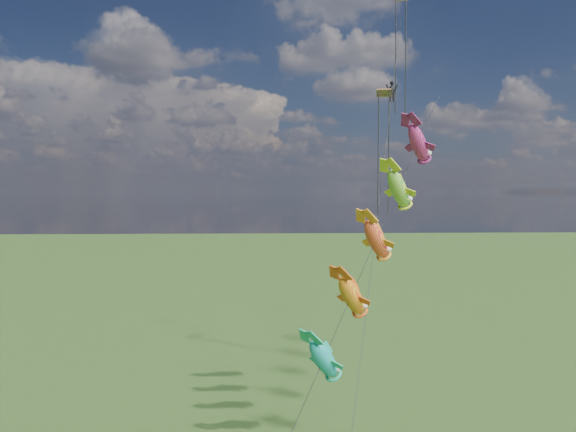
{
  "coord_description": "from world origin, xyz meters",
  "views": [
    {
      "loc": [
        9.92,
        -25.67,
        12.92
      ],
      "look_at": [
        11.48,
        7.45,
        11.52
      ],
      "focal_mm": 35.0,
      "sensor_mm": 36.0,
      "label": 1
    }
  ],
  "objects": [
    {
      "name": "fish_windsock_rig",
      "position": [
        15.75,
        2.64,
        10.49
      ],
      "size": [
        11.08,
        11.66,
        18.67
      ],
      "rotation": [
        0.0,
        0.0,
        -0.44
      ],
      "color": "brown",
      "rests_on": "ground"
    },
    {
      "name": "parafoil_rig",
      "position": [
        19.28,
        14.68,
        20.23
      ],
      "size": [
        7.1,
        16.5,
        27.94
      ],
      "rotation": [
        0.0,
        0.0,
        -0.29
      ],
      "color": "brown",
      "rests_on": "ground"
    }
  ]
}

